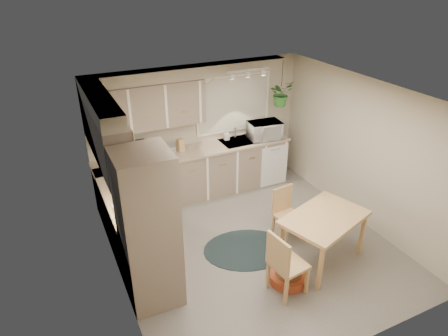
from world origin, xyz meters
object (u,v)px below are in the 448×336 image
Objects in this scene: dining_table at (322,238)px; chair_left at (289,263)px; microwave at (265,129)px; braided_rug at (247,249)px; pet_bed at (288,277)px; chair_back at (289,215)px.

dining_table is 1.28× the size of chair_left.
dining_table is 0.87m from chair_left.
chair_left is 3.07m from microwave.
braided_rug is 0.86m from pet_bed.
chair_left is at bearing 48.74° from chair_back.
microwave is (1.22, 2.73, 0.67)m from chair_left.
chair_left is (-0.80, -0.33, 0.09)m from dining_table.
braided_rug is at bearing 103.09° from pet_bed.
chair_back is 0.64× the size of braided_rug.
braided_rug is at bearing 143.26° from dining_table.
pet_bed is (-0.54, -0.84, -0.36)m from chair_back.
chair_left is at bearing -130.11° from pet_bed.
dining_table reaches higher than pet_bed.
chair_back is 1.98m from microwave.
chair_back is 0.84m from braided_rug.
pet_bed is at bearing -76.91° from braided_rug.
chair_left is at bearing -157.63° from dining_table.
chair_left reaches higher than chair_back.
microwave reaches higher than dining_table.
dining_table is 1.15m from braided_rug.
dining_table is at bearing 104.53° from chair_left.
dining_table is 0.67m from chair_back.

